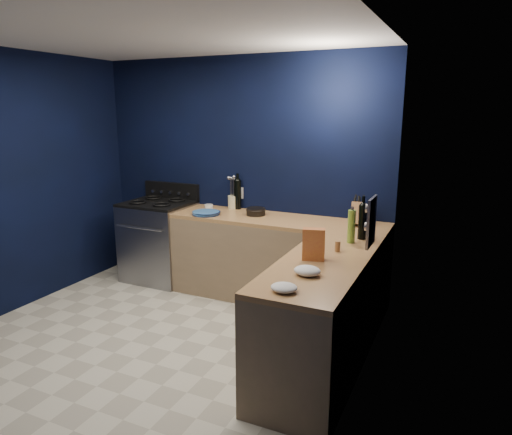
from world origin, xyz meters
The scene contains 27 objects.
floor centered at (0.00, 0.00, -0.01)m, with size 3.50×3.50×0.02m, color #BCB8A6.
ceiling centered at (0.00, 0.00, 2.61)m, with size 3.50×3.50×0.02m, color silver.
wall_back centered at (0.00, 1.76, 1.30)m, with size 3.50×0.02×2.60m, color black.
wall_right centered at (1.76, 0.00, 1.30)m, with size 0.02×3.50×2.60m, color black.
cab_back centered at (0.60, 1.44, 0.43)m, with size 2.30×0.63×0.86m, color #896E50.
top_back centered at (0.60, 1.44, 0.88)m, with size 2.30×0.63×0.04m, color brown.
cab_right centered at (1.44, 0.29, 0.43)m, with size 0.63×1.67×0.86m, color #896E50.
top_right centered at (1.44, 0.29, 0.88)m, with size 0.63×1.67×0.04m, color brown.
gas_range centered at (-0.93, 1.42, 0.46)m, with size 0.76×0.66×0.92m, color gray.
oven_door centered at (-0.93, 1.10, 0.45)m, with size 0.59×0.02×0.42m, color black.
cooktop centered at (-0.93, 1.42, 0.94)m, with size 0.76×0.66×0.03m, color black.
backguard centered at (-0.93, 1.72, 1.04)m, with size 0.76×0.06×0.20m, color black.
spice_panel centered at (1.74, 0.55, 1.18)m, with size 0.02×0.28×0.38m, color gray.
wall_outlet centered at (0.00, 1.74, 1.08)m, with size 0.09×0.02×0.13m, color white.
plate_stack centered at (-0.18, 1.28, 0.92)m, with size 0.30×0.30×0.04m, color #326DAC.
ramekin centered at (-0.34, 1.61, 0.92)m, with size 0.10×0.10×0.04m, color white.
utensil_crock centered at (-0.06, 1.69, 0.98)m, with size 0.12×0.12×0.15m, color #F3F2C0.
wine_bottle_back centered at (0.00, 1.69, 1.06)m, with size 0.08×0.08×0.33m, color black.
lemon_basket centered at (0.32, 1.49, 0.94)m, with size 0.21×0.21×0.08m, color black.
knife_block centered at (1.42, 1.54, 1.01)m, with size 0.12×0.20×0.22m, color brown.
wine_bottle_right centered at (1.57, 1.03, 1.05)m, with size 0.08×0.08×0.30m, color black.
oil_bottle centered at (1.51, 0.87, 1.04)m, with size 0.07×0.07×0.29m, color olive.
spice_jar_near centered at (1.30, 0.56, 0.95)m, with size 0.04×0.04×0.09m, color olive.
spice_jar_far centered at (1.47, 0.58, 0.94)m, with size 0.04×0.04×0.09m, color olive.
crouton_bag centered at (1.36, 0.29, 1.02)m, with size 0.17×0.08×0.25m, color #A91B2A.
towel_front centered at (1.43, -0.05, 0.93)m, with size 0.19×0.16×0.07m, color white.
towel_end centered at (1.39, -0.39, 0.93)m, with size 0.17×0.16×0.05m, color white.
Camera 1 is at (2.37, -2.94, 2.03)m, focal length 32.38 mm.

